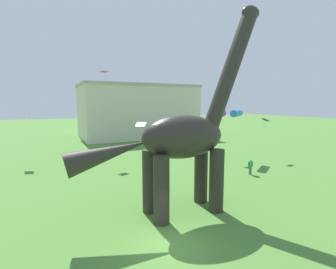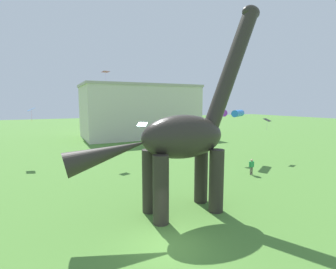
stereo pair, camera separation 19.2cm
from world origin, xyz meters
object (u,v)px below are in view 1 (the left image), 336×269
(kite_drifting, at_px, (266,120))
(kite_far_left, at_px, (104,72))
(person_vendor_side, at_px, (250,165))
(kite_mid_left, at_px, (141,124))
(dinosaur_sculpture, at_px, (183,137))
(kite_near_high, at_px, (29,109))
(kite_apex, at_px, (234,113))

(kite_drifting, relative_size, kite_far_left, 1.24)
(person_vendor_side, distance_m, kite_mid_left, 17.98)
(dinosaur_sculpture, xyz_separation_m, kite_near_high, (-9.67, 20.86, 1.43))
(dinosaur_sculpture, height_order, kite_mid_left, dinosaur_sculpture)
(person_vendor_side, bearing_deg, kite_apex, -85.73)
(dinosaur_sculpture, relative_size, kite_apex, 4.48)
(dinosaur_sculpture, relative_size, kite_far_left, 11.53)
(kite_far_left, bearing_deg, dinosaur_sculpture, -87.97)
(kite_near_high, relative_size, kite_apex, 0.54)
(dinosaur_sculpture, xyz_separation_m, kite_far_left, (-0.70, 19.81, 6.29))
(person_vendor_side, bearing_deg, kite_near_high, -9.16)
(kite_mid_left, bearing_deg, kite_near_high, -177.56)
(person_vendor_side, xyz_separation_m, kite_near_high, (-20.39, 16.09, 5.56))
(kite_apex, distance_m, kite_far_left, 17.65)
(person_vendor_side, distance_m, kite_far_left, 21.57)
(person_vendor_side, relative_size, kite_apex, 0.52)
(kite_far_left, relative_size, kite_mid_left, 0.70)
(dinosaur_sculpture, height_order, kite_far_left, dinosaur_sculpture)
(person_vendor_side, relative_size, kite_mid_left, 0.93)
(person_vendor_side, relative_size, kite_drifting, 1.07)
(kite_near_high, relative_size, kite_mid_left, 0.97)
(kite_drifting, xyz_separation_m, kite_apex, (-4.27, 1.22, 0.90))
(dinosaur_sculpture, relative_size, person_vendor_side, 8.67)
(kite_apex, relative_size, kite_mid_left, 1.79)
(person_vendor_side, height_order, kite_mid_left, kite_mid_left)
(kite_apex, height_order, kite_far_left, kite_far_left)
(dinosaur_sculpture, xyz_separation_m, kite_drifting, (17.81, 9.64, 0.03))
(kite_near_high, distance_m, kite_drifting, 29.72)
(kite_near_high, relative_size, kite_far_left, 1.39)
(kite_drifting, height_order, kite_mid_left, kite_drifting)
(dinosaur_sculpture, distance_m, kite_apex, 17.38)
(dinosaur_sculpture, distance_m, kite_mid_left, 22.05)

